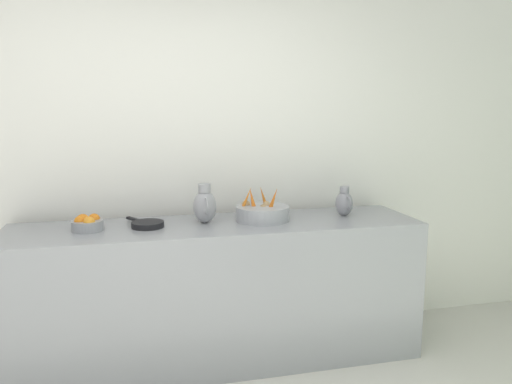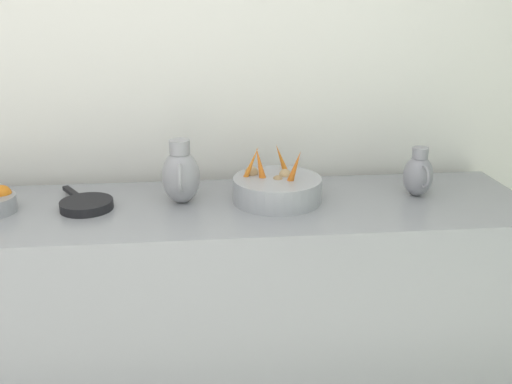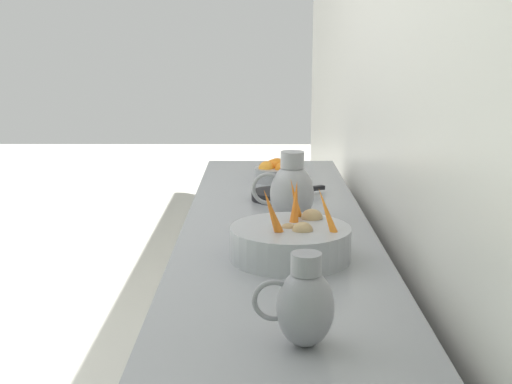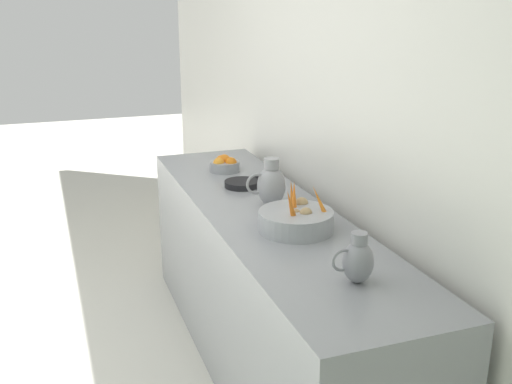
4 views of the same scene
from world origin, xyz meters
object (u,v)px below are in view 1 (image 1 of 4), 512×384
metal_pitcher_tall (205,205)px  skillet_on_counter (147,224)px  vegetable_colander (262,213)px  metal_pitcher_short (344,203)px  orange_bowl (87,223)px

metal_pitcher_tall → skillet_on_counter: size_ratio=0.84×
vegetable_colander → metal_pitcher_short: 0.58m
metal_pitcher_short → skillet_on_counter: (0.02, -1.32, -0.07)m
skillet_on_counter → orange_bowl: bearing=-89.8°
orange_bowl → skillet_on_counter: size_ratio=0.62×
vegetable_colander → metal_pitcher_short: (-0.00, 0.58, 0.04)m
metal_pitcher_short → vegetable_colander: bearing=-89.9°
orange_bowl → metal_pitcher_tall: metal_pitcher_tall is taller
orange_bowl → metal_pitcher_short: bearing=90.7°
skillet_on_counter → metal_pitcher_short: bearing=90.8°
metal_pitcher_short → skillet_on_counter: bearing=-89.2°
orange_bowl → skillet_on_counter: orange_bowl is taller
metal_pitcher_tall → skillet_on_counter: (0.03, -0.36, -0.10)m
metal_pitcher_tall → orange_bowl: bearing=-87.1°
metal_pitcher_tall → skillet_on_counter: metal_pitcher_tall is taller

